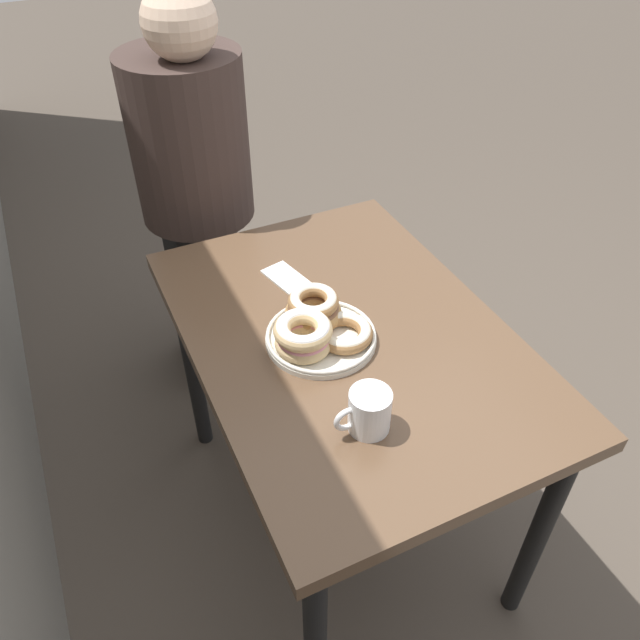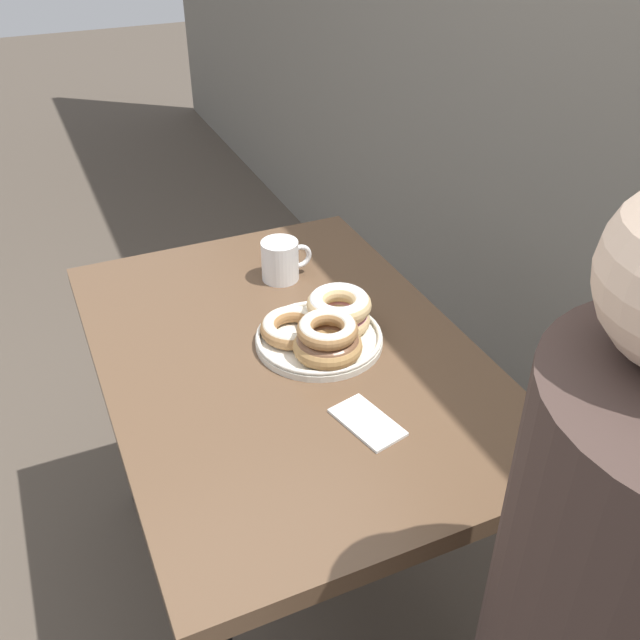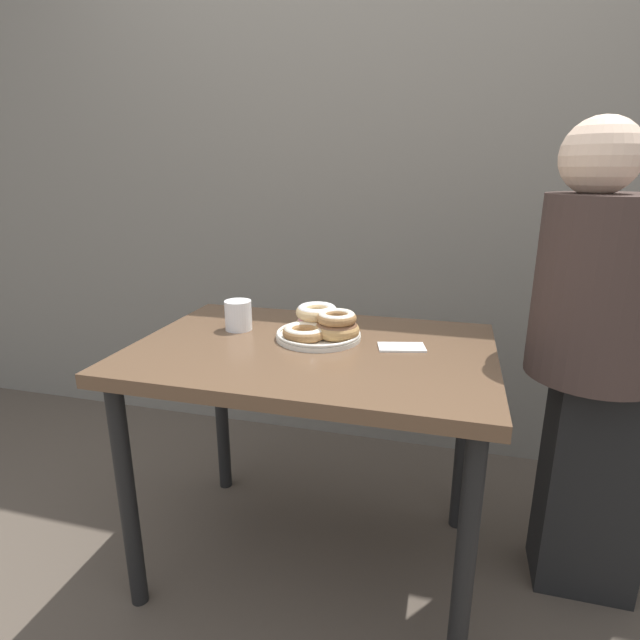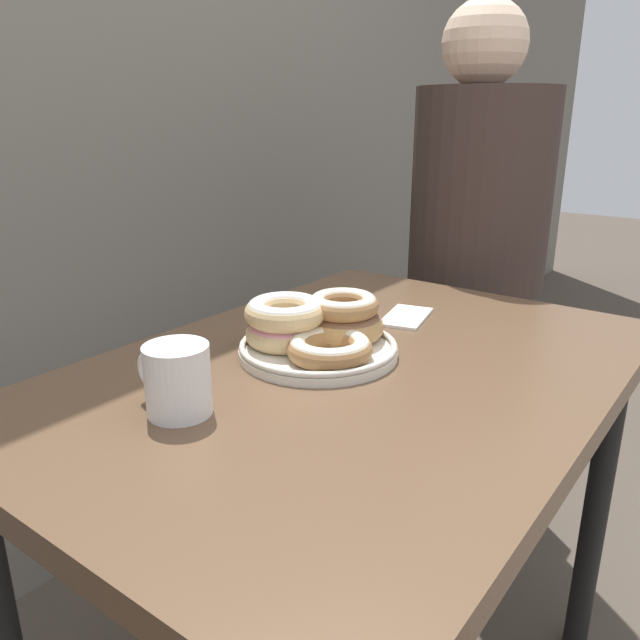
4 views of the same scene
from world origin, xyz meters
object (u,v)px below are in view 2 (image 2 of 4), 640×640
object	(u,v)px
coffee_mug	(281,260)
napkin	(367,422)
donut_plate	(324,328)
dining_table	(288,387)

from	to	relation	value
coffee_mug	napkin	distance (m)	0.54
donut_plate	coffee_mug	bearing A→B (deg)	176.36
napkin	donut_plate	bearing A→B (deg)	173.61
donut_plate	napkin	distance (m)	0.25
dining_table	napkin	world-z (taller)	napkin
donut_plate	coffee_mug	size ratio (longest dim) A/B	2.25
dining_table	donut_plate	bearing A→B (deg)	83.69
dining_table	coffee_mug	distance (m)	0.32
coffee_mug	napkin	bearing A→B (deg)	-4.93
coffee_mug	dining_table	bearing A→B (deg)	-19.25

